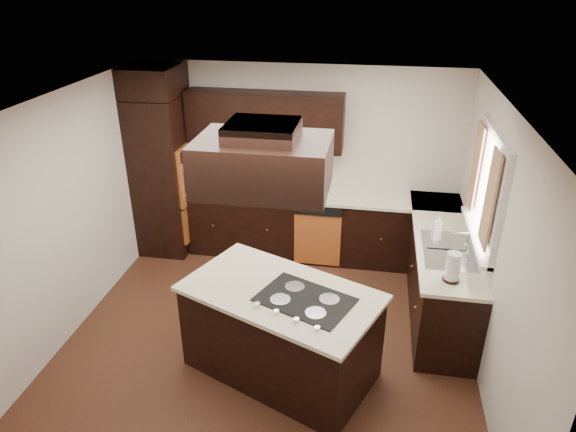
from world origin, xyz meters
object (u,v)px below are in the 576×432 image
(spice_rack, at_px, (248,178))
(island, at_px, (281,333))
(range_hood, at_px, (263,164))
(oven_column, at_px, (164,176))

(spice_rack, bearing_deg, island, -73.81)
(range_hood, relative_size, spice_rack, 2.87)
(range_hood, bearing_deg, oven_column, 129.74)
(range_hood, bearing_deg, island, 32.32)
(oven_column, bearing_deg, spice_rack, 3.84)
(island, height_order, range_hood, range_hood)
(range_hood, distance_m, spice_rack, 2.68)
(island, relative_size, spice_rack, 4.66)
(island, bearing_deg, oven_column, 155.60)
(island, distance_m, range_hood, 1.73)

